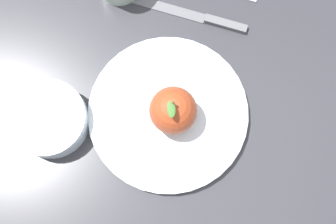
% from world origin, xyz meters
% --- Properties ---
extents(ground_plane, '(2.40, 2.40, 0.00)m').
position_xyz_m(ground_plane, '(0.00, 0.00, 0.00)').
color(ground_plane, '#2D2D33').
extents(dinner_plate, '(0.27, 0.27, 0.02)m').
position_xyz_m(dinner_plate, '(0.05, 0.02, 0.01)').
color(dinner_plate, silver).
rests_on(dinner_plate, ground_plane).
extents(apple, '(0.08, 0.08, 0.09)m').
position_xyz_m(apple, '(0.05, 0.02, 0.06)').
color(apple, '#9E3D1E').
rests_on(apple, dinner_plate).
extents(side_bowl, '(0.13, 0.13, 0.04)m').
position_xyz_m(side_bowl, '(0.12, -0.16, 0.03)').
color(side_bowl, silver).
rests_on(side_bowl, ground_plane).
extents(knife, '(0.02, 0.23, 0.01)m').
position_xyz_m(knife, '(-0.14, 0.01, 0.00)').
color(knife, '#59595E').
rests_on(knife, ground_plane).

